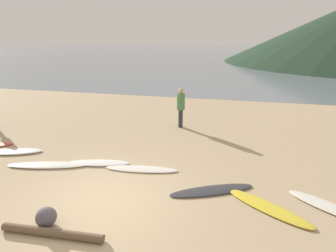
{
  "coord_description": "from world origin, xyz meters",
  "views": [
    {
      "loc": [
        2.98,
        -5.31,
        4.0
      ],
      "look_at": [
        0.65,
        4.54,
        0.6
      ],
      "focal_mm": 28.79,
      "sensor_mm": 36.0,
      "label": 1
    }
  ],
  "objects_px": {
    "surfboard_7": "(330,208)",
    "person_1": "(181,105)",
    "surfboard_4": "(142,169)",
    "surfboard_3": "(99,163)",
    "surfboard_6": "(268,207)",
    "surfboard_1": "(14,152)",
    "surfboard_5": "(212,190)",
    "driftwood_log": "(52,233)",
    "beach_rock_near": "(46,217)",
    "surfboard_2": "(47,165)"
  },
  "relations": [
    {
      "from": "surfboard_7",
      "to": "surfboard_1",
      "type": "bearing_deg",
      "value": -151.81
    },
    {
      "from": "surfboard_7",
      "to": "surfboard_2",
      "type": "bearing_deg",
      "value": -148.65
    },
    {
      "from": "surfboard_2",
      "to": "driftwood_log",
      "type": "height_order",
      "value": "driftwood_log"
    },
    {
      "from": "surfboard_5",
      "to": "surfboard_4",
      "type": "bearing_deg",
      "value": 136.22
    },
    {
      "from": "beach_rock_near",
      "to": "driftwood_log",
      "type": "bearing_deg",
      "value": -40.03
    },
    {
      "from": "surfboard_3",
      "to": "surfboard_6",
      "type": "bearing_deg",
      "value": -25.43
    },
    {
      "from": "surfboard_5",
      "to": "surfboard_7",
      "type": "relative_size",
      "value": 1.18
    },
    {
      "from": "surfboard_5",
      "to": "surfboard_6",
      "type": "relative_size",
      "value": 1.08
    },
    {
      "from": "surfboard_7",
      "to": "person_1",
      "type": "xyz_separation_m",
      "value": [
        -4.71,
        5.27,
        1.02
      ]
    },
    {
      "from": "surfboard_1",
      "to": "surfboard_4",
      "type": "height_order",
      "value": "surfboard_1"
    },
    {
      "from": "surfboard_4",
      "to": "surfboard_5",
      "type": "xyz_separation_m",
      "value": [
        2.25,
        -0.73,
        -0.0
      ]
    },
    {
      "from": "surfboard_1",
      "to": "surfboard_2",
      "type": "bearing_deg",
      "value": -37.07
    },
    {
      "from": "driftwood_log",
      "to": "surfboard_5",
      "type": "bearing_deg",
      "value": 38.62
    },
    {
      "from": "surfboard_2",
      "to": "driftwood_log",
      "type": "xyz_separation_m",
      "value": [
        2.16,
        -2.77,
        0.05
      ]
    },
    {
      "from": "surfboard_1",
      "to": "surfboard_7",
      "type": "bearing_deg",
      "value": -23.76
    },
    {
      "from": "surfboard_3",
      "to": "driftwood_log",
      "type": "height_order",
      "value": "driftwood_log"
    },
    {
      "from": "surfboard_2",
      "to": "beach_rock_near",
      "type": "height_order",
      "value": "beach_rock_near"
    },
    {
      "from": "surfboard_5",
      "to": "person_1",
      "type": "xyz_separation_m",
      "value": [
        -1.84,
        5.14,
        1.03
      ]
    },
    {
      "from": "surfboard_3",
      "to": "surfboard_6",
      "type": "relative_size",
      "value": 0.93
    },
    {
      "from": "person_1",
      "to": "surfboard_5",
      "type": "bearing_deg",
      "value": 114.03
    },
    {
      "from": "surfboard_1",
      "to": "surfboard_7",
      "type": "height_order",
      "value": "surfboard_1"
    },
    {
      "from": "surfboard_1",
      "to": "beach_rock_near",
      "type": "relative_size",
      "value": 4.39
    },
    {
      "from": "driftwood_log",
      "to": "surfboard_3",
      "type": "bearing_deg",
      "value": 100.6
    },
    {
      "from": "surfboard_5",
      "to": "beach_rock_near",
      "type": "distance_m",
      "value": 4.11
    },
    {
      "from": "surfboard_6",
      "to": "person_1",
      "type": "distance_m",
      "value": 6.55
    },
    {
      "from": "surfboard_6",
      "to": "person_1",
      "type": "relative_size",
      "value": 1.22
    },
    {
      "from": "surfboard_3",
      "to": "beach_rock_near",
      "type": "distance_m",
      "value": 3.05
    },
    {
      "from": "surfboard_4",
      "to": "person_1",
      "type": "xyz_separation_m",
      "value": [
        0.4,
        4.41,
        1.03
      ]
    },
    {
      "from": "beach_rock_near",
      "to": "surfboard_4",
      "type": "bearing_deg",
      "value": 67.92
    },
    {
      "from": "surfboard_3",
      "to": "surfboard_5",
      "type": "xyz_separation_m",
      "value": [
        3.75,
        -0.8,
        -0.01
      ]
    },
    {
      "from": "surfboard_6",
      "to": "person_1",
      "type": "bearing_deg",
      "value": 153.27
    },
    {
      "from": "surfboard_1",
      "to": "beach_rock_near",
      "type": "xyz_separation_m",
      "value": [
        3.69,
        -3.15,
        0.18
      ]
    },
    {
      "from": "surfboard_7",
      "to": "driftwood_log",
      "type": "xyz_separation_m",
      "value": [
        -6.0,
        -2.38,
        0.05
      ]
    },
    {
      "from": "surfboard_3",
      "to": "person_1",
      "type": "bearing_deg",
      "value": 54.73
    },
    {
      "from": "surfboard_1",
      "to": "surfboard_6",
      "type": "bearing_deg",
      "value": -27.02
    },
    {
      "from": "surfboard_7",
      "to": "beach_rock_near",
      "type": "relative_size",
      "value": 4.49
    },
    {
      "from": "surfboard_3",
      "to": "surfboard_7",
      "type": "xyz_separation_m",
      "value": [
        6.62,
        -0.92,
        -0.0
      ]
    },
    {
      "from": "surfboard_3",
      "to": "beach_rock_near",
      "type": "xyz_separation_m",
      "value": [
        0.3,
        -3.03,
        0.18
      ]
    },
    {
      "from": "surfboard_6",
      "to": "driftwood_log",
      "type": "distance_m",
      "value": 4.95
    },
    {
      "from": "surfboard_6",
      "to": "surfboard_4",
      "type": "bearing_deg",
      "value": -164.85
    },
    {
      "from": "surfboard_1",
      "to": "surfboard_5",
      "type": "bearing_deg",
      "value": -25.15
    },
    {
      "from": "surfboard_3",
      "to": "surfboard_1",
      "type": "bearing_deg",
      "value": 166.37
    },
    {
      "from": "surfboard_2",
      "to": "person_1",
      "type": "xyz_separation_m",
      "value": [
        3.45,
        4.87,
        1.02
      ]
    },
    {
      "from": "surfboard_5",
      "to": "person_1",
      "type": "bearing_deg",
      "value": 83.96
    },
    {
      "from": "surfboard_3",
      "to": "beach_rock_near",
      "type": "relative_size",
      "value": 4.56
    },
    {
      "from": "person_1",
      "to": "surfboard_3",
      "type": "bearing_deg",
      "value": 70.65
    },
    {
      "from": "surfboard_6",
      "to": "surfboard_5",
      "type": "bearing_deg",
      "value": -165.12
    },
    {
      "from": "surfboard_1",
      "to": "surfboard_3",
      "type": "distance_m",
      "value": 3.39
    },
    {
      "from": "person_1",
      "to": "surfboard_4",
      "type": "bearing_deg",
      "value": 89.09
    },
    {
      "from": "surfboard_4",
      "to": "surfboard_5",
      "type": "relative_size",
      "value": 0.97
    }
  ]
}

